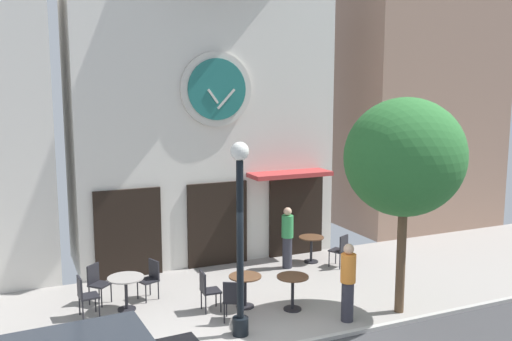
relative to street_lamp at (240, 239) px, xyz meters
name	(u,v)px	position (x,y,z in m)	size (l,w,h in m)	color
clock_building	(200,64)	(1.10, 5.60, 3.53)	(7.27, 3.85, 10.56)	silver
neighbor_building_right	(409,36)	(9.16, 6.56, 4.66)	(5.40, 4.44, 13.23)	#9E7A66
street_lamp	(240,239)	(0.00, 0.00, 0.00)	(0.36, 0.36, 3.85)	black
street_tree	(405,158)	(3.61, -0.35, 1.44)	(2.64, 2.37, 4.66)	brown
cafe_table_center	(126,285)	(-1.82, 2.17, -1.39)	(0.79, 0.79, 0.75)	black
cafe_table_center_left	(245,285)	(0.63, 1.25, -1.43)	(0.73, 0.73, 0.73)	black
cafe_table_near_door	(293,286)	(1.53, 0.70, -1.41)	(0.70, 0.70, 0.77)	black
cafe_table_leftmost	(311,244)	(3.56, 3.45, -1.45)	(0.70, 0.70, 0.73)	black
cafe_chair_near_tree	(341,248)	(4.07, 2.75, -1.43)	(0.54, 0.54, 0.90)	black
cafe_chair_under_awning	(97,281)	(-2.35, 2.83, -1.43)	(0.57, 0.57, 0.90)	black
cafe_chair_facing_wall	(151,276)	(-1.17, 2.62, -1.43)	(0.52, 0.52, 0.90)	black
cafe_chair_mid_row	(233,298)	(0.09, 0.62, -1.43)	(0.54, 0.54, 0.90)	black
cafe_chair_right_end	(207,288)	(-0.21, 1.38, -1.43)	(0.41, 0.41, 0.90)	black
cafe_chair_facing_street	(85,293)	(-2.70, 2.14, -1.43)	(0.43, 0.43, 0.90)	black
pedestrian_orange	(348,281)	(2.30, -0.30, -1.09)	(0.35, 0.35, 1.67)	#2D2D38
pedestrian_green	(287,237)	(2.73, 3.29, -1.09)	(0.42, 0.42, 1.67)	#2D2D38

